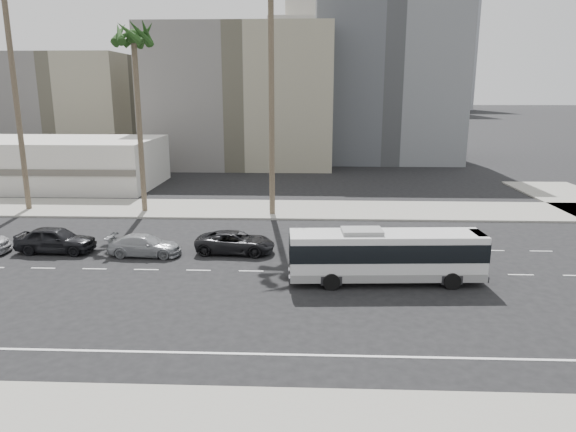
# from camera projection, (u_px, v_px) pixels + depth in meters

# --- Properties ---
(ground) EXTENTS (700.00, 700.00, 0.00)m
(ground) POSITION_uv_depth(u_px,v_px,m) (358.00, 273.00, 29.24)
(ground) COLOR black
(ground) RESTS_ON ground
(sidewalk_north) EXTENTS (120.00, 7.00, 0.15)m
(sidewalk_north) POSITION_uv_depth(u_px,v_px,m) (342.00, 210.00, 44.28)
(sidewalk_north) COLOR gray
(sidewalk_north) RESTS_ON ground
(commercial_low) EXTENTS (22.00, 12.16, 5.00)m
(commercial_low) POSITION_uv_depth(u_px,v_px,m) (51.00, 163.00, 55.10)
(commercial_low) COLOR beige
(commercial_low) RESTS_ON ground
(midrise_beige_west) EXTENTS (24.00, 18.00, 18.00)m
(midrise_beige_west) POSITION_uv_depth(u_px,v_px,m) (242.00, 97.00, 71.32)
(midrise_beige_west) COLOR slate
(midrise_beige_west) RESTS_ON ground
(midrise_gray_center) EXTENTS (20.00, 20.00, 26.00)m
(midrise_gray_center) POSITION_uv_depth(u_px,v_px,m) (384.00, 69.00, 76.39)
(midrise_gray_center) COLOR #505359
(midrise_gray_center) RESTS_ON ground
(midrise_beige_far) EXTENTS (18.00, 16.00, 15.00)m
(midrise_beige_far) POSITION_uv_depth(u_px,v_px,m) (73.00, 107.00, 77.56)
(midrise_beige_far) COLOR slate
(midrise_beige_far) RESTS_ON ground
(civic_tower) EXTENTS (42.00, 42.00, 129.00)m
(civic_tower) POSITION_uv_depth(u_px,v_px,m) (312.00, 31.00, 263.05)
(civic_tower) COLOR beige
(civic_tower) RESTS_ON ground
(highrise_right) EXTENTS (26.00, 26.00, 70.00)m
(highrise_right) POSITION_uv_depth(u_px,v_px,m) (413.00, 35.00, 242.65)
(highrise_right) COLOR slate
(highrise_right) RESTS_ON ground
(highrise_far) EXTENTS (22.00, 22.00, 60.00)m
(highrise_far) POSITION_uv_depth(u_px,v_px,m) (450.00, 51.00, 271.97)
(highrise_far) COLOR slate
(highrise_far) RESTS_ON ground
(city_bus) EXTENTS (10.29, 2.86, 2.92)m
(city_bus) POSITION_uv_depth(u_px,v_px,m) (386.00, 254.00, 27.50)
(city_bus) COLOR silver
(city_bus) RESTS_ON ground
(car_a) EXTENTS (2.56, 5.05, 1.37)m
(car_a) POSITION_uv_depth(u_px,v_px,m) (235.00, 242.00, 32.72)
(car_a) COLOR black
(car_a) RESTS_ON ground
(car_b) EXTENTS (2.00, 4.55, 1.30)m
(car_b) POSITION_uv_depth(u_px,v_px,m) (145.00, 245.00, 32.18)
(car_b) COLOR gray
(car_b) RESTS_ON ground
(car_c) EXTENTS (2.14, 4.93, 1.66)m
(car_c) POSITION_uv_depth(u_px,v_px,m) (56.00, 240.00, 32.78)
(car_c) COLOR black
(car_c) RESTS_ON ground
(palm_mid) EXTENTS (4.93, 4.93, 15.24)m
(palm_mid) POSITION_uv_depth(u_px,v_px,m) (134.00, 41.00, 40.56)
(palm_mid) COLOR brown
(palm_mid) RESTS_ON ground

